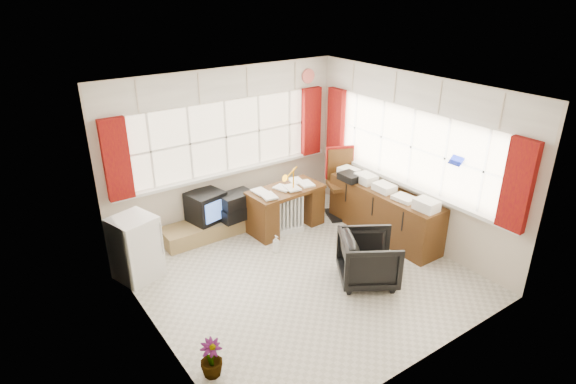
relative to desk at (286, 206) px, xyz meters
The scene contains 20 objects.
ground 1.43m from the desk, 116.24° to the right, with size 4.00×4.00×0.00m, color beige.
room_walls 1.77m from the desk, 116.24° to the right, with size 4.00×4.00×4.00m.
window_back 1.09m from the desk, 130.72° to the left, with size 3.70×0.12×3.60m.
window_right 1.90m from the desk, 42.80° to the right, with size 0.12×3.70×3.60m.
curtains 1.16m from the desk, 44.57° to the right, with size 3.83×3.83×1.15m.
overhead_cabinets 1.92m from the desk, 34.63° to the right, with size 3.98×3.98×0.48m.
desk is the anchor object (origin of this frame).
desk_lamp 0.59m from the desk, 63.42° to the right, with size 0.14×0.11×0.39m.
task_chair 1.10m from the desk, ahead, with size 0.64×0.65×1.16m.
office_chair 1.85m from the desk, 88.87° to the right, with size 0.72×0.75×0.68m, color black.
radiator 0.19m from the desk, 97.76° to the right, with size 0.45×0.25×0.64m.
credenza 1.53m from the desk, 42.79° to the right, with size 0.50×2.00×0.85m.
file_tray 1.12m from the desk, 24.35° to the right, with size 0.27×0.34×0.11m, color black.
tv_bench 1.28m from the desk, 157.34° to the left, with size 1.40×0.50×0.25m, color olive.
crt_tv 1.25m from the desk, 154.32° to the left, with size 0.59×0.56×0.46m.
hifi_stack 0.78m from the desk, 153.40° to the left, with size 0.61×0.42×0.41m.
mini_fridge 2.41m from the desk, behind, with size 0.65×0.65×0.88m.
spray_bottle_a 0.81m from the desk, 135.64° to the right, with size 0.10×0.11×0.27m, color white.
spray_bottle_b 0.45m from the desk, behind, with size 0.09×0.09×0.20m, color #8BCFBE.
flower_vase 3.24m from the desk, 138.17° to the right, with size 0.23×0.23×0.42m, color black.
Camera 1 is at (-3.30, -4.40, 3.68)m, focal length 30.00 mm.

